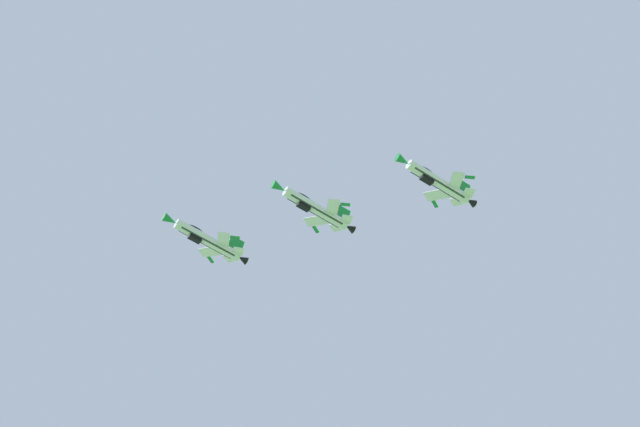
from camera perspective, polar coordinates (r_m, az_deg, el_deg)
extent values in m
cylinder|color=silver|center=(170.56, -6.25, -1.49)|extent=(11.33, 7.28, 1.70)
cube|color=#2D3338|center=(170.31, -6.30, -1.62)|extent=(9.54, 6.16, 0.97)
cone|color=#197A38|center=(169.13, -8.33, -0.36)|extent=(2.86, 2.53, 1.56)
cone|color=black|center=(172.16, -4.33, -2.54)|extent=(2.06, 1.96, 1.36)
ellipsoid|color=#192333|center=(170.34, -6.95, -0.91)|extent=(3.51, 2.82, 1.46)
cube|color=black|center=(169.67, -6.96, -1.37)|extent=(2.58, 2.25, 1.23)
cube|color=silver|center=(168.77, -5.39, -1.44)|extent=(1.96, 3.92, 1.96)
cube|color=#197A38|center=(167.33, -4.75, -1.34)|extent=(1.60, 0.63, 0.45)
cube|color=silver|center=(173.04, -6.14, -2.11)|extent=(4.30, 3.72, 1.96)
cube|color=#197A38|center=(175.03, -6.11, -2.54)|extent=(1.38, 1.67, 0.45)
cube|color=silver|center=(170.51, -4.57, -2.09)|extent=(1.93, 2.25, 1.08)
cube|color=silver|center=(172.99, -5.02, -2.47)|extent=(2.67, 2.62, 1.08)
cube|color=#197A38|center=(172.63, -4.71, -1.75)|extent=(2.90, 2.38, 2.44)
cylinder|color=silver|center=(167.82, -0.23, 0.28)|extent=(11.33, 7.28, 1.70)
cube|color=#2D3338|center=(167.54, -0.27, 0.16)|extent=(9.55, 6.17, 0.94)
cone|color=#197A38|center=(165.86, -2.29, 1.45)|extent=(2.86, 2.53, 1.56)
cone|color=black|center=(169.92, 1.66, -0.80)|extent=(2.06, 1.96, 1.36)
ellipsoid|color=#192333|center=(167.45, -0.94, 0.87)|extent=(3.50, 2.81, 1.45)
cube|color=black|center=(166.71, -0.91, 0.42)|extent=(2.57, 2.24, 1.21)
cube|color=silver|center=(166.36, 0.71, 0.37)|extent=(1.96, 3.96, 1.85)
cube|color=#197A38|center=(165.17, 1.41, 0.50)|extent=(1.60, 0.63, 0.44)
cube|color=silver|center=(170.22, -0.21, -0.40)|extent=(4.33, 3.74, 1.85)
cube|color=#197A38|center=(172.13, -0.26, -0.87)|extent=(1.38, 1.67, 0.44)
cube|color=silver|center=(168.27, 1.47, -0.32)|extent=(1.94, 2.27, 1.02)
cube|color=silver|center=(170.51, 0.93, -0.76)|extent=(2.69, 2.63, 1.02)
cube|color=#197A38|center=(170.38, 1.24, -0.02)|extent=(2.86, 2.32, 2.47)
cylinder|color=silver|center=(168.21, 6.58, 1.75)|extent=(11.33, 7.28, 1.70)
cube|color=#2D3338|center=(167.90, 6.56, 1.63)|extent=(9.55, 6.17, 0.92)
cone|color=#197A38|center=(165.64, 4.62, 2.94)|extent=(2.86, 2.53, 1.56)
cone|color=black|center=(170.87, 8.37, 0.65)|extent=(2.06, 1.96, 1.36)
ellipsoid|color=#192333|center=(167.65, 5.90, 2.34)|extent=(3.50, 2.80, 1.44)
cube|color=black|center=(166.87, 5.95, 1.90)|extent=(2.57, 2.23, 1.20)
cube|color=silver|center=(167.11, 7.58, 1.85)|extent=(1.96, 3.98, 1.79)
cube|color=#197A38|center=(166.21, 8.32, 2.00)|extent=(1.60, 0.63, 0.44)
cube|color=silver|center=(170.52, 6.51, 1.04)|extent=(4.35, 3.75, 1.79)
cube|color=#197A38|center=(172.35, 6.39, 0.55)|extent=(1.38, 1.67, 0.44)
cube|color=silver|center=(169.21, 8.25, 1.15)|extent=(1.94, 2.28, 0.99)
cube|color=silver|center=(171.19, 7.62, 0.69)|extent=(2.70, 2.64, 0.99)
cube|color=#197A38|center=(171.25, 7.94, 1.42)|extent=(2.85, 2.29, 2.48)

